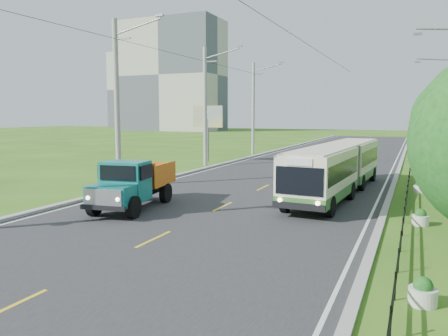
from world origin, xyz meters
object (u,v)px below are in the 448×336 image
Objects in this scene: pole_mid at (205,106)px; bus at (338,165)px; pole_far at (254,108)px; dump_truck at (133,181)px; planter_near at (420,218)px; tree_fourth at (448,129)px; tree_fifth at (442,122)px; planter_front at (423,293)px; planter_mid at (419,188)px; pole_near at (117,103)px; billboard_left at (208,120)px; tree_back at (438,124)px; planter_far at (419,171)px.

pole_mid is 0.71× the size of bus.
pole_far is 25.10m from bus.
planter_near is at bearing 0.36° from dump_truck.
tree_fourth reaches higher than planter_near.
tree_fifth is 22.46m from planter_front.
planter_mid is at bearing 33.11° from bus.
pole_near is 1.72× the size of tree_fifth.
planter_mid is 20.99m from billboard_left.
tree_fourth is at bearing 6.39° from planter_mid.
pole_near is 14.93× the size of planter_front.
tree_fifth is 6.00m from tree_back.
billboard_left is at bearing 151.08° from planter_mid.
bus is (-4.19, -2.38, 1.33)m from planter_mid.
pole_mid is 16.15m from bus.
dump_truck reaches higher than planter_mid.
pole_near is 14.93× the size of planter_mid.
tree_fifth is 21.20m from dump_truck.
pole_far is (0.00, 12.00, 0.00)m from pole_mid.
pole_mid is 17.56m from planter_far.
pole_far is at bearing 82.17° from billboard_left.
planter_mid is at bearing -90.00° from planter_far.
billboard_left is (-18.10, 10.00, 3.58)m from planter_mid.
bus is at bearing 126.68° from planter_near.
planter_mid is 15.86m from dump_truck.
pole_near is 1.92× the size of billboard_left.
bus reaches higher than dump_truck.
tree_fifth is at bearing -90.00° from tree_back.
tree_back is 26.03m from dump_truck.
tree_back is 28.37m from planter_front.
pole_far reaches higher than dump_truck.
bus is at bearing 34.34° from dump_truck.
tree_fourth reaches higher than dump_truck.
pole_mid is at bearing -164.16° from tree_back.
tree_back is 8.21× the size of planter_mid.
planter_far is (-1.26, 7.86, -3.30)m from tree_fourth.
dump_truck is at bearing -133.50° from bus.
tree_fourth is 3.53m from planter_mid.
dump_truck is at bearing -74.96° from pole_mid.
planter_far is at bearing 99.08° from tree_fourth.
dump_truck is (-12.31, -1.95, 1.01)m from planter_near.
dump_truck is at bearing -143.35° from tree_fourth.
tree_back is 15.64m from bus.
tree_fourth is at bearing 15.84° from pole_near.
pole_near is 14.93× the size of planter_far.
billboard_left is at bearing 112.42° from pole_mid.
tree_fifth is 1.02× the size of dump_truck.
tree_back is 19.48m from billboard_left.
planter_mid is 0.05× the size of bus.
pole_mid is at bearing 90.00° from pole_near.
tree_fourth is 8.06× the size of planter_mid.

